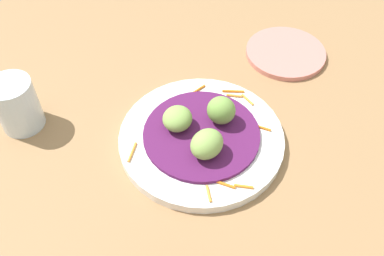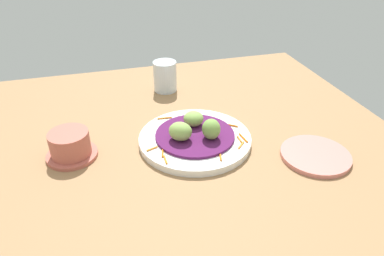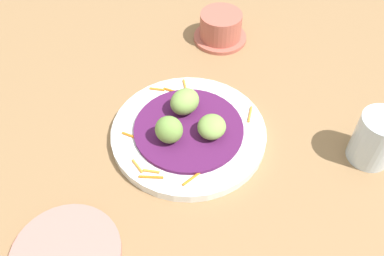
{
  "view_description": "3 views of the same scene",
  "coord_description": "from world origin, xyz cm",
  "px_view_note": "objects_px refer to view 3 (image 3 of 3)",
  "views": [
    {
      "loc": [
        -37.71,
        -0.39,
        55.89
      ],
      "look_at": [
        5.07,
        6.55,
        5.22
      ],
      "focal_mm": 40.31,
      "sensor_mm": 36.0,
      "label": 1
    },
    {
      "loc": [
        -14.15,
        -61.23,
        48.71
      ],
      "look_at": [
        4.77,
        6.72,
        5.2
      ],
      "focal_mm": 33.35,
      "sensor_mm": 36.0,
      "label": 2
    },
    {
      "loc": [
        50.22,
        13.69,
        57.08
      ],
      "look_at": [
        5.54,
        6.08,
        4.75
      ],
      "focal_mm": 39.3,
      "sensor_mm": 36.0,
      "label": 3
    }
  ],
  "objects_px": {
    "guac_scoop_left": "(169,130)",
    "water_glass": "(376,139)",
    "main_plate": "(189,133)",
    "guac_scoop_center": "(212,127)",
    "side_plate_small": "(66,254)",
    "guac_scoop_right": "(185,102)",
    "terracotta_bowl": "(221,28)"
  },
  "relations": [
    {
      "from": "guac_scoop_right",
      "to": "main_plate",
      "type": "bearing_deg",
      "value": 19.17
    },
    {
      "from": "guac_scoop_right",
      "to": "side_plate_small",
      "type": "relative_size",
      "value": 0.35
    },
    {
      "from": "guac_scoop_left",
      "to": "side_plate_small",
      "type": "bearing_deg",
      "value": -26.09
    },
    {
      "from": "side_plate_small",
      "to": "water_glass",
      "type": "distance_m",
      "value": 0.49
    },
    {
      "from": "guac_scoop_center",
      "to": "guac_scoop_right",
      "type": "height_order",
      "value": "guac_scoop_right"
    },
    {
      "from": "guac_scoop_center",
      "to": "side_plate_small",
      "type": "distance_m",
      "value": 0.29
    },
    {
      "from": "main_plate",
      "to": "terracotta_bowl",
      "type": "height_order",
      "value": "terracotta_bowl"
    },
    {
      "from": "main_plate",
      "to": "guac_scoop_center",
      "type": "height_order",
      "value": "guac_scoop_center"
    },
    {
      "from": "water_glass",
      "to": "guac_scoop_center",
      "type": "bearing_deg",
      "value": -86.63
    },
    {
      "from": "guac_scoop_left",
      "to": "terracotta_bowl",
      "type": "height_order",
      "value": "guac_scoop_left"
    },
    {
      "from": "main_plate",
      "to": "terracotta_bowl",
      "type": "distance_m",
      "value": 0.28
    },
    {
      "from": "guac_scoop_left",
      "to": "side_plate_small",
      "type": "height_order",
      "value": "guac_scoop_left"
    },
    {
      "from": "side_plate_small",
      "to": "water_glass",
      "type": "height_order",
      "value": "water_glass"
    },
    {
      "from": "guac_scoop_left",
      "to": "guac_scoop_right",
      "type": "height_order",
      "value": "guac_scoop_left"
    },
    {
      "from": "guac_scoop_center",
      "to": "water_glass",
      "type": "relative_size",
      "value": 0.54
    },
    {
      "from": "guac_scoop_left",
      "to": "side_plate_small",
      "type": "relative_size",
      "value": 0.31
    },
    {
      "from": "guac_scoop_left",
      "to": "water_glass",
      "type": "bearing_deg",
      "value": 96.7
    },
    {
      "from": "side_plate_small",
      "to": "main_plate",
      "type": "bearing_deg",
      "value": 151.76
    },
    {
      "from": "guac_scoop_left",
      "to": "guac_scoop_right",
      "type": "distance_m",
      "value": 0.07
    },
    {
      "from": "guac_scoop_left",
      "to": "guac_scoop_center",
      "type": "distance_m",
      "value": 0.07
    },
    {
      "from": "guac_scoop_left",
      "to": "side_plate_small",
      "type": "distance_m",
      "value": 0.24
    },
    {
      "from": "terracotta_bowl",
      "to": "guac_scoop_center",
      "type": "bearing_deg",
      "value": 4.1
    },
    {
      "from": "guac_scoop_right",
      "to": "water_glass",
      "type": "xyz_separation_m",
      "value": [
        0.03,
        0.31,
        0.0
      ]
    },
    {
      "from": "terracotta_bowl",
      "to": "water_glass",
      "type": "distance_m",
      "value": 0.39
    },
    {
      "from": "main_plate",
      "to": "guac_scoop_right",
      "type": "xyz_separation_m",
      "value": [
        -0.04,
        -0.01,
        0.04
      ]
    },
    {
      "from": "guac_scoop_center",
      "to": "side_plate_small",
      "type": "relative_size",
      "value": 0.32
    },
    {
      "from": "main_plate",
      "to": "guac_scoop_right",
      "type": "bearing_deg",
      "value": -160.83
    },
    {
      "from": "guac_scoop_left",
      "to": "guac_scoop_center",
      "type": "height_order",
      "value": "guac_scoop_left"
    },
    {
      "from": "guac_scoop_left",
      "to": "guac_scoop_right",
      "type": "xyz_separation_m",
      "value": [
        -0.07,
        0.01,
        -0.0
      ]
    },
    {
      "from": "main_plate",
      "to": "guac_scoop_center",
      "type": "bearing_deg",
      "value": 79.17
    },
    {
      "from": "guac_scoop_center",
      "to": "water_glass",
      "type": "xyz_separation_m",
      "value": [
        -0.02,
        0.26,
        0.0
      ]
    },
    {
      "from": "guac_scoop_center",
      "to": "terracotta_bowl",
      "type": "xyz_separation_m",
      "value": [
        -0.28,
        -0.02,
        -0.01
      ]
    }
  ]
}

